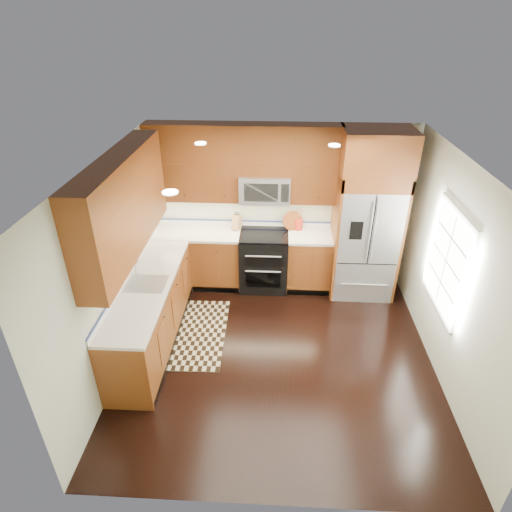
# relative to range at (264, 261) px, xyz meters

# --- Properties ---
(ground) EXTENTS (4.00, 4.00, 0.00)m
(ground) POSITION_rel_range_xyz_m (0.25, -1.67, -0.47)
(ground) COLOR black
(ground) RESTS_ON ground
(wall_back) EXTENTS (4.00, 0.02, 2.60)m
(wall_back) POSITION_rel_range_xyz_m (0.25, 0.33, 0.83)
(wall_back) COLOR beige
(wall_back) RESTS_ON ground
(wall_left) EXTENTS (0.02, 4.00, 2.60)m
(wall_left) POSITION_rel_range_xyz_m (-1.75, -1.67, 0.83)
(wall_left) COLOR beige
(wall_left) RESTS_ON ground
(wall_right) EXTENTS (0.02, 4.00, 2.60)m
(wall_right) POSITION_rel_range_xyz_m (2.25, -1.67, 0.83)
(wall_right) COLOR beige
(wall_right) RESTS_ON ground
(window) EXTENTS (0.04, 1.10, 1.30)m
(window) POSITION_rel_range_xyz_m (2.23, -1.47, 0.93)
(window) COLOR white
(window) RESTS_ON ground
(base_cabinets) EXTENTS (2.85, 3.00, 0.90)m
(base_cabinets) POSITION_rel_range_xyz_m (-0.98, -0.77, -0.02)
(base_cabinets) COLOR brown
(base_cabinets) RESTS_ON ground
(countertop) EXTENTS (2.86, 3.01, 0.04)m
(countertop) POSITION_rel_range_xyz_m (-0.84, -0.65, 0.45)
(countertop) COLOR silver
(countertop) RESTS_ON base_cabinets
(upper_cabinets) EXTENTS (2.85, 3.00, 1.15)m
(upper_cabinets) POSITION_rel_range_xyz_m (-0.90, -0.58, 1.56)
(upper_cabinets) COLOR brown
(upper_cabinets) RESTS_ON ground
(range) EXTENTS (0.76, 0.67, 0.95)m
(range) POSITION_rel_range_xyz_m (0.00, 0.00, 0.00)
(range) COLOR black
(range) RESTS_ON ground
(microwave) EXTENTS (0.76, 0.40, 0.42)m
(microwave) POSITION_rel_range_xyz_m (-0.00, 0.13, 1.19)
(microwave) COLOR #B2B2B7
(microwave) RESTS_ON ground
(refrigerator) EXTENTS (0.98, 0.75, 2.60)m
(refrigerator) POSITION_rel_range_xyz_m (1.55, -0.04, 0.83)
(refrigerator) COLOR #B2B2B7
(refrigerator) RESTS_ON ground
(sink_faucet) EXTENTS (0.54, 0.44, 0.37)m
(sink_faucet) POSITION_rel_range_xyz_m (-1.48, -1.44, 0.52)
(sink_faucet) COLOR #B2B2B7
(sink_faucet) RESTS_ON countertop
(rug) EXTENTS (0.93, 1.53, 0.01)m
(rug) POSITION_rel_range_xyz_m (-0.95, -1.28, -0.46)
(rug) COLOR black
(rug) RESTS_ON ground
(knife_block) EXTENTS (0.15, 0.18, 0.30)m
(knife_block) POSITION_rel_range_xyz_m (-0.44, 0.18, 0.59)
(knife_block) COLOR #A77A51
(knife_block) RESTS_ON countertop
(utensil_crock) EXTENTS (0.15, 0.15, 0.36)m
(utensil_crock) POSITION_rel_range_xyz_m (0.54, 0.22, 0.60)
(utensil_crock) COLOR #B32816
(utensil_crock) RESTS_ON countertop
(cutting_board) EXTENTS (0.38, 0.38, 0.02)m
(cutting_board) POSITION_rel_range_xyz_m (0.44, 0.21, 0.48)
(cutting_board) COLOR brown
(cutting_board) RESTS_ON countertop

